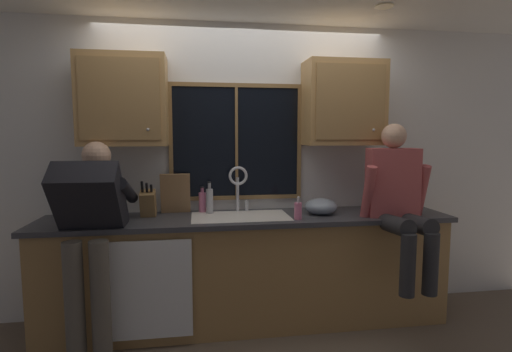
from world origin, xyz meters
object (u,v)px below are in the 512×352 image
person_standing (91,225)px  person_sitting_on_counter (398,196)px  knife_block (148,204)px  bottle_green_glass (210,200)px  soap_dispenser (298,211)px  bottle_tall_clear (202,201)px  cutting_board (175,194)px  mixing_bowl (321,207)px

person_standing → person_sitting_on_counter: (2.33, 0.03, 0.15)m
knife_block → bottle_green_glass: knife_block is taller
person_sitting_on_counter → bottle_green_glass: bearing=163.6°
knife_block → bottle_green_glass: size_ratio=1.17×
soap_dispenser → bottle_tall_clear: size_ratio=0.83×
cutting_board → bottle_tall_clear: bearing=5.1°
knife_block → soap_dispenser: (1.19, -0.28, -0.04)m
person_standing → mixing_bowl: person_standing is taller
mixing_bowl → soap_dispenser: bearing=-142.9°
person_standing → knife_block: person_standing is taller
knife_block → mixing_bowl: bearing=-3.7°
mixing_bowl → person_sitting_on_counter: bearing=-26.5°
knife_block → bottle_tall_clear: 0.46m
knife_block → mixing_bowl: knife_block is taller
mixing_bowl → bottle_tall_clear: 1.02m
person_sitting_on_counter → knife_block: 2.02m
person_standing → person_sitting_on_counter: person_sitting_on_counter is taller
soap_dispenser → bottle_green_glass: bearing=152.9°
knife_block → bottle_green_glass: (0.50, 0.07, 0.00)m
knife_block → mixing_bowl: (1.44, -0.09, -0.05)m
knife_block → soap_dispenser: bearing=-13.3°
person_sitting_on_counter → knife_block: person_sitting_on_counter is taller
bottle_tall_clear → person_sitting_on_counter: bearing=-18.1°
bottle_green_glass → bottle_tall_clear: 0.09m
cutting_board → soap_dispenser: 1.06m
person_standing → bottle_green_glass: size_ratio=5.61×
bottle_green_glass → bottle_tall_clear: bearing=131.0°
mixing_bowl → bottle_green_glass: bottle_green_glass is taller
mixing_bowl → bottle_tall_clear: bearing=166.9°
person_standing → bottle_green_glass: bearing=28.9°
person_sitting_on_counter → bottle_tall_clear: person_sitting_on_counter is taller
knife_block → soap_dispenser: knife_block is taller
person_standing → bottle_green_glass: (0.85, 0.47, 0.08)m
mixing_bowl → bottle_green_glass: 0.95m
bottle_tall_clear → soap_dispenser: bearing=-29.4°
person_standing → bottle_green_glass: 0.97m
person_standing → bottle_tall_clear: (0.79, 0.54, 0.06)m
person_standing → soap_dispenser: bearing=4.4°
cutting_board → mixing_bowl: 1.25m
mixing_bowl → bottle_tall_clear: (-0.99, 0.23, 0.03)m
bottle_green_glass → mixing_bowl: bearing=-9.9°
person_sitting_on_counter → bottle_tall_clear: (-1.54, 0.50, -0.09)m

